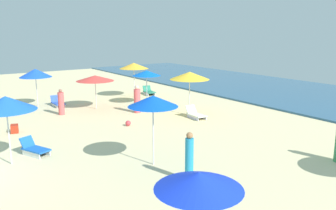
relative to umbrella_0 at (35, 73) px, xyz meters
name	(u,v)px	position (x,y,z in m)	size (l,w,h in m)	color
umbrella_0	(35,73)	(0.00, 0.00, 0.00)	(2.06, 2.06, 2.48)	silver
lounge_chair_0_0	(58,103)	(0.75, 1.09, -1.98)	(1.28, 0.65, 0.67)	silver
umbrella_2	(6,103)	(9.97, -3.64, 0.14)	(2.18, 2.18, 2.61)	silver
lounge_chair_2_0	(34,149)	(9.44, -2.65, -1.95)	(1.38, 1.02, 0.69)	silver
umbrella_3	(190,76)	(7.57, 6.78, 0.13)	(2.33, 2.33, 2.57)	silver
lounge_chair_3_0	(195,114)	(8.45, 6.54, -1.97)	(1.38, 0.72, 0.66)	silver
umbrella_4	(147,73)	(3.75, 6.17, -0.06)	(1.88, 1.88, 2.33)	silver
umbrella_5	(95,78)	(2.95, 2.86, -0.23)	(2.37, 2.37, 2.16)	silver
umbrella_6	(153,101)	(13.07, 0.75, 0.23)	(1.85, 1.85, 2.65)	silver
umbrella_7	(199,181)	(18.61, -1.68, -0.20)	(1.84, 1.84, 2.18)	silver
umbrella_8	(134,66)	(0.96, 6.78, 0.16)	(2.14, 2.14, 2.58)	silver
lounge_chair_8_0	(149,92)	(0.63, 8.24, -1.95)	(1.29, 0.83, 0.66)	silver
beachgoer_0	(189,158)	(14.98, 0.95, -1.39)	(0.40, 0.40, 1.69)	#1F86B9
beachgoer_2	(61,103)	(3.24, 0.52, -1.50)	(0.49, 0.49, 1.54)	#E15455
beachgoer_3	(137,100)	(5.35, 4.50, -1.42)	(0.52, 0.52, 1.69)	#EA585C
cooler_box_0	(15,129)	(5.61, -2.61, -2.01)	(0.51, 0.34, 0.39)	red
beach_ball_1	(128,123)	(7.72, 2.57, -2.06)	(0.29, 0.29, 0.29)	#D93E46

